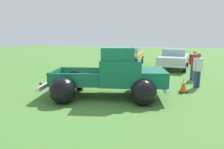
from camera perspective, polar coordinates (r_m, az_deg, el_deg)
The scene contains 7 objects.
ground_plane at distance 7.92m, azimuth -2.23°, elevation -6.14°, with size 80.00×80.00×0.00m, color #477A33.
vintage_pickup_truck at distance 7.70m, azimuth 0.60°, elevation -0.80°, with size 4.99×3.77×1.96m.
show_car_0 at distance 16.75m, azimuth 5.20°, elevation 5.44°, with size 2.21×4.49×1.43m.
show_car_1 at distance 15.42m, azimuth 17.37°, elevation 4.56°, with size 1.98×4.55×1.43m.
spectator_0 at distance 9.88m, azimuth 23.33°, elevation 1.69°, with size 0.48×0.48×1.59m.
spectator_1 at distance 11.53m, azimuth 22.39°, elevation 3.02°, with size 0.54×0.41×1.62m.
lane_cone_0 at distance 8.88m, azimuth 19.77°, elevation -2.85°, with size 0.36×0.36×0.63m.
Camera 1 is at (3.13, -6.91, 2.28)m, focal length 31.97 mm.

